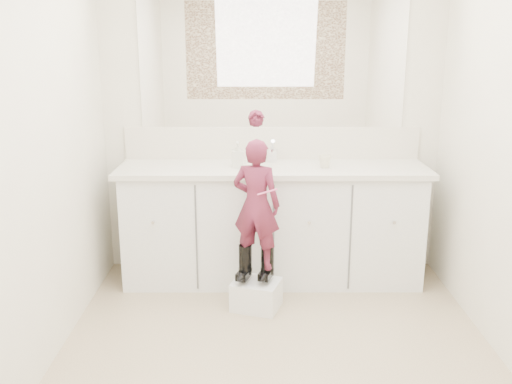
{
  "coord_description": "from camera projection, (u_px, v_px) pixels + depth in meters",
  "views": [
    {
      "loc": [
        -0.13,
        -2.89,
        1.8
      ],
      "look_at": [
        -0.12,
        0.91,
        0.78
      ],
      "focal_mm": 40.0,
      "sensor_mm": 36.0,
      "label": 1
    }
  ],
  "objects": [
    {
      "name": "backsplash",
      "position": [
        272.0,
        143.0,
        4.43
      ],
      "size": [
        2.28,
        0.03,
        0.25
      ],
      "primitive_type": "cube",
      "color": "beige",
      "rests_on": "countertop"
    },
    {
      "name": "boot_right",
      "position": [
        267.0,
        263.0,
        3.88
      ],
      "size": [
        0.14,
        0.19,
        0.26
      ],
      "primitive_type": null,
      "rotation": [
        0.0,
        0.0,
        -0.31
      ],
      "color": "black",
      "rests_on": "step_stool"
    },
    {
      "name": "floor",
      "position": [
        278.0,
        364.0,
        3.26
      ],
      "size": [
        3.0,
        3.0,
        0.0
      ],
      "primitive_type": "plane",
      "color": "#8E755D",
      "rests_on": "ground"
    },
    {
      "name": "mirror",
      "position": [
        272.0,
        61.0,
        4.27
      ],
      "size": [
        2.0,
        0.02,
        1.0
      ],
      "primitive_type": "cube",
      "color": "white",
      "rests_on": "wall_back"
    },
    {
      "name": "wall_front",
      "position": [
        305.0,
        275.0,
        1.5
      ],
      "size": [
        2.6,
        0.0,
        2.6
      ],
      "primitive_type": "plane",
      "rotation": [
        -1.57,
        0.0,
        0.0
      ],
      "color": "beige",
      "rests_on": "floor"
    },
    {
      "name": "countertop",
      "position": [
        273.0,
        169.0,
        4.2
      ],
      "size": [
        2.28,
        0.58,
        0.04
      ],
      "primitive_type": "cube",
      "color": "beige",
      "rests_on": "vanity_cabinet"
    },
    {
      "name": "vanity_cabinet",
      "position": [
        272.0,
        226.0,
        4.33
      ],
      "size": [
        2.2,
        0.55,
        0.85
      ],
      "primitive_type": "cube",
      "color": "silver",
      "rests_on": "floor"
    },
    {
      "name": "faucet",
      "position": [
        272.0,
        155.0,
        4.34
      ],
      "size": [
        0.08,
        0.08,
        0.1
      ],
      "primitive_type": "cylinder",
      "color": "silver",
      "rests_on": "countertop"
    },
    {
      "name": "cup",
      "position": [
        325.0,
        161.0,
        4.15
      ],
      "size": [
        0.11,
        0.11,
        0.09
      ],
      "primitive_type": "imported",
      "rotation": [
        0.0,
        0.0,
        0.16
      ],
      "color": "beige",
      "rests_on": "countertop"
    },
    {
      "name": "boot_left",
      "position": [
        245.0,
        263.0,
        3.88
      ],
      "size": [
        0.14,
        0.19,
        0.26
      ],
      "primitive_type": null,
      "rotation": [
        0.0,
        0.0,
        -0.31
      ],
      "color": "black",
      "rests_on": "step_stool"
    },
    {
      "name": "wall_left",
      "position": [
        29.0,
        159.0,
        2.94
      ],
      "size": [
        0.0,
        3.0,
        3.0
      ],
      "primitive_type": "plane",
      "rotation": [
        1.57,
        0.0,
        1.57
      ],
      "color": "beige",
      "rests_on": "floor"
    },
    {
      "name": "soap_bottle",
      "position": [
        238.0,
        155.0,
        4.15
      ],
      "size": [
        0.09,
        0.09,
        0.19
      ],
      "primitive_type": "imported",
      "rotation": [
        0.0,
        0.0,
        0.08
      ],
      "color": "beige",
      "rests_on": "countertop"
    },
    {
      "name": "dot_panel",
      "position": [
        308.0,
        103.0,
        1.39
      ],
      "size": [
        2.0,
        0.01,
        1.2
      ],
      "primitive_type": "cube",
      "color": "#472819",
      "rests_on": "wall_front"
    },
    {
      "name": "step_stool",
      "position": [
        256.0,
        295.0,
        3.92
      ],
      "size": [
        0.37,
        0.34,
        0.2
      ],
      "primitive_type": "cube",
      "rotation": [
        0.0,
        0.0,
        -0.31
      ],
      "color": "silver",
      "rests_on": "floor"
    },
    {
      "name": "wall_back",
      "position": [
        272.0,
        119.0,
        4.39
      ],
      "size": [
        2.6,
        0.0,
        2.6
      ],
      "primitive_type": "plane",
      "rotation": [
        1.57,
        0.0,
        0.0
      ],
      "color": "beige",
      "rests_on": "floor"
    },
    {
      "name": "toddler",
      "position": [
        256.0,
        205.0,
        3.77
      ],
      "size": [
        0.37,
        0.3,
        0.88
      ],
      "primitive_type": "imported",
      "rotation": [
        0.0,
        0.0,
        2.83
      ],
      "color": "#992F4D",
      "rests_on": "step_stool"
    },
    {
      "name": "toothbrush",
      "position": [
        267.0,
        192.0,
        3.66
      ],
      "size": [
        0.13,
        0.05,
        0.06
      ],
      "primitive_type": "cylinder",
      "rotation": [
        0.0,
        1.22,
        -0.31
      ],
      "color": "pink",
      "rests_on": "toddler"
    }
  ]
}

